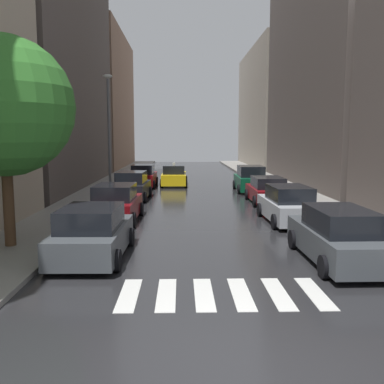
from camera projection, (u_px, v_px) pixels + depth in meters
The scene contains 19 objects.
ground_plane at pixel (195, 191), 30.67m from camera, with size 28.00×72.00×0.04m, color #242426.
sidewalk_left at pixel (104, 189), 30.49m from camera, with size 3.00×72.00×0.15m, color gray.
sidewalk_right at pixel (285, 189), 30.82m from camera, with size 3.00×72.00×0.15m, color gray.
crosswalk_stripes at pixel (222, 294), 10.32m from camera, with size 4.95×2.20×0.01m.
building_left_mid at pixel (45, 17), 31.63m from camera, with size 6.00×21.05×25.18m, color #564C47.
building_left_far at pixel (101, 102), 53.72m from camera, with size 6.00×20.18×16.41m, color #8C6B56.
building_right_mid at pixel (334, 44), 33.29m from camera, with size 6.00×20.89×21.95m, color #564C47.
building_right_far at pixel (272, 108), 55.89m from camera, with size 6.00×21.45×15.09m, color #9E9384.
parked_car_left_nearest at pixel (93, 234), 13.33m from camera, with size 2.22×4.40×1.65m.
parked_car_left_second at pixel (116, 204), 19.24m from camera, with size 2.20×4.23×1.68m.
parked_car_left_third at pixel (132, 187), 25.96m from camera, with size 2.23×4.11×1.72m.
parked_car_left_fourth at pixel (143, 177), 32.59m from camera, with size 2.05×4.25×1.73m.
parked_car_right_nearest at pixel (338, 237), 12.88m from camera, with size 2.05×4.75×1.67m.
parked_car_right_second at pixel (288, 205), 18.95m from camera, with size 2.13×4.48×1.65m.
parked_car_right_third at pixel (267, 191), 24.51m from camera, with size 2.06×4.36×1.53m.
parked_car_right_fourth at pixel (250, 180), 29.88m from camera, with size 2.14×4.36×1.81m.
taxi_midroad at pixel (174, 176), 33.51m from camera, with size 2.11×4.32×1.81m.
street_tree_left at pixel (3, 107), 13.83m from camera, with size 4.57×4.57×6.89m.
lamp_post_left at pixel (109, 127), 27.01m from camera, with size 0.60×0.28×7.52m.
Camera 1 is at (-0.99, -6.42, 3.75)m, focal length 40.03 mm.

